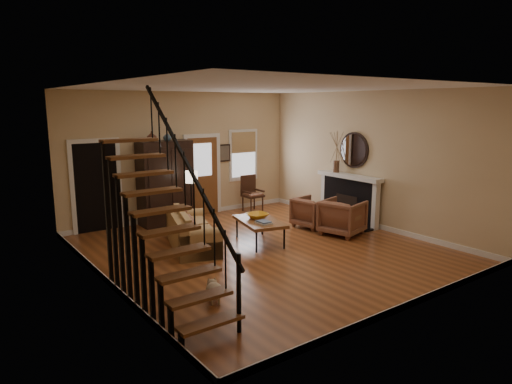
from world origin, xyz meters
TOP-DOWN VIEW (x-y plane):
  - room at (-0.41, 1.76)m, footprint 7.00×7.33m
  - staircase at (-2.78, -1.30)m, footprint 0.94×2.80m
  - fireplace at (3.13, 0.50)m, footprint 0.33×1.95m
  - armoire at (-0.70, 3.15)m, footprint 1.30×0.60m
  - vase_a at (-1.05, 3.05)m, footprint 0.24×0.24m
  - vase_b at (-0.65, 3.05)m, footprint 0.20×0.20m
  - sofa at (-1.12, 1.00)m, footprint 1.40×2.11m
  - coffee_table at (0.22, 0.43)m, footprint 1.08×1.49m
  - bowl at (0.27, 0.58)m, footprint 0.46×0.46m
  - books at (0.10, 0.13)m, footprint 0.25×0.34m
  - armchair_left at (2.17, -0.16)m, footprint 1.10×1.08m
  - armchair_right at (2.06, 0.75)m, footprint 0.90×0.89m
  - floor_lamp at (-0.43, 2.30)m, footprint 0.41×0.41m
  - side_chair at (1.85, 2.95)m, footprint 0.54×0.54m
  - dog at (-2.16, -1.61)m, footprint 0.40×0.50m

SIDE VIEW (x-z plane):
  - dog at x=-2.16m, z-range 0.00..0.32m
  - coffee_table at x=0.22m, z-range 0.00..0.51m
  - sofa at x=-1.12m, z-range 0.00..0.72m
  - armchair_right at x=2.06m, z-range 0.00..0.73m
  - armchair_left at x=2.17m, z-range 0.00..0.82m
  - side_chair at x=1.85m, z-range 0.00..1.02m
  - books at x=0.10m, z-range 0.51..0.58m
  - bowl at x=0.27m, z-range 0.51..0.63m
  - floor_lamp at x=-0.43m, z-range 0.00..1.42m
  - fireplace at x=3.13m, z-range -0.41..1.89m
  - armoire at x=-0.70m, z-range 0.00..2.10m
  - room at x=-0.41m, z-range -0.14..3.16m
  - staircase at x=-2.78m, z-range 0.00..3.20m
  - vase_b at x=-0.65m, z-range 2.10..2.31m
  - vase_a at x=-1.05m, z-range 2.10..2.35m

